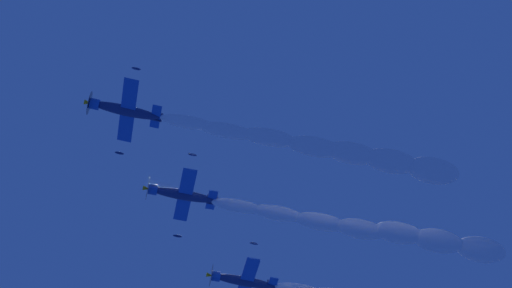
# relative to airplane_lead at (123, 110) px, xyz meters

# --- Properties ---
(airplane_lead) EXTENTS (8.63, 8.93, 4.05)m
(airplane_lead) POSITION_rel_airplane_lead_xyz_m (0.00, 0.00, 0.00)
(airplane_lead) COLOR navy
(airplane_left_wingman) EXTENTS (8.69, 8.80, 4.27)m
(airplane_left_wingman) POSITION_rel_airplane_lead_xyz_m (11.04, 4.82, -0.35)
(airplane_left_wingman) COLOR navy
(airplane_right_wingman) EXTENTS (8.68, 8.94, 3.88)m
(airplane_right_wingman) POSITION_rel_airplane_lead_xyz_m (23.72, 10.13, -0.38)
(airplane_right_wingman) COLOR navy
(smoke_trail_lead) EXTENTS (32.42, 16.53, 3.29)m
(smoke_trail_lead) POSITION_rel_airplane_lead_xyz_m (23.08, -10.75, -0.41)
(smoke_trail_lead) COLOR white
(smoke_trail_left_wingman) EXTENTS (33.09, 17.17, 3.14)m
(smoke_trail_left_wingman) POSITION_rel_airplane_lead_xyz_m (34.07, -6.01, -0.79)
(smoke_trail_left_wingman) COLOR white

